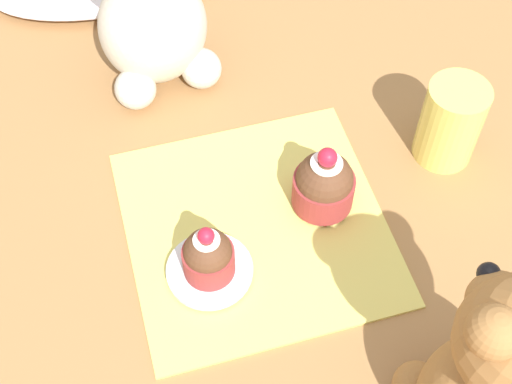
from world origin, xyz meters
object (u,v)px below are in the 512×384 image
(teddy_bear_tan, at_px, (498,373))
(cupcake_near_cream_bear, at_px, (324,184))
(cupcake_near_tan_bear, at_px, (208,255))
(saucer_plate, at_px, (210,270))
(juice_glass, at_px, (450,123))

(teddy_bear_tan, height_order, cupcake_near_cream_bear, teddy_bear_tan)
(cupcake_near_cream_bear, height_order, cupcake_near_tan_bear, cupcake_near_cream_bear)
(teddy_bear_tan, height_order, saucer_plate, teddy_bear_tan)
(juice_glass, bearing_deg, cupcake_near_cream_bear, -168.22)
(cupcake_near_tan_bear, bearing_deg, juice_glass, 16.10)
(teddy_bear_tan, relative_size, cupcake_near_cream_bear, 2.69)
(teddy_bear_tan, relative_size, juice_glass, 2.29)
(cupcake_near_cream_bear, bearing_deg, teddy_bear_tan, -79.25)
(juice_glass, bearing_deg, teddy_bear_tan, -110.43)
(teddy_bear_tan, relative_size, saucer_plate, 2.61)
(saucer_plate, height_order, cupcake_near_tan_bear, cupcake_near_tan_bear)
(cupcake_near_cream_bear, xyz_separation_m, juice_glass, (0.13, 0.03, 0.01))
(teddy_bear_tan, xyz_separation_m, saucer_plate, (-0.16, 0.18, -0.09))
(juice_glass, bearing_deg, saucer_plate, -163.90)
(saucer_plate, bearing_deg, cupcake_near_cream_bear, 20.80)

